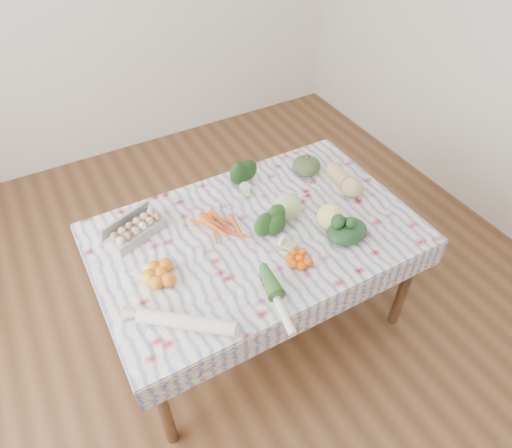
% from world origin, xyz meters
% --- Properties ---
extents(ground, '(4.50, 4.50, 0.00)m').
position_xyz_m(ground, '(0.00, 0.00, 0.00)').
color(ground, brown).
rests_on(ground, ground).
extents(dining_table, '(1.60, 1.00, 0.75)m').
position_xyz_m(dining_table, '(0.00, 0.00, 0.68)').
color(dining_table, brown).
rests_on(dining_table, ground).
extents(tablecloth, '(1.66, 1.06, 0.01)m').
position_xyz_m(tablecloth, '(0.00, 0.00, 0.76)').
color(tablecloth, silver).
rests_on(tablecloth, dining_table).
extents(egg_carton, '(0.32, 0.22, 0.08)m').
position_xyz_m(egg_carton, '(-0.54, 0.27, 0.80)').
color(egg_carton, '#A5A6A1').
rests_on(egg_carton, tablecloth).
extents(carrot_bunch, '(0.29, 0.27, 0.04)m').
position_xyz_m(carrot_bunch, '(-0.15, 0.10, 0.78)').
color(carrot_bunch, '#EC5B1B').
rests_on(carrot_bunch, tablecloth).
extents(kale_bunch, '(0.19, 0.18, 0.14)m').
position_xyz_m(kale_bunch, '(0.12, 0.36, 0.83)').
color(kale_bunch, '#183915').
rests_on(kale_bunch, tablecloth).
extents(kabocha_squash, '(0.17, 0.17, 0.11)m').
position_xyz_m(kabocha_squash, '(0.51, 0.29, 0.82)').
color(kabocha_squash, '#3B512A').
rests_on(kabocha_squash, tablecloth).
extents(cabbage, '(0.15, 0.15, 0.15)m').
position_xyz_m(cabbage, '(0.20, 0.02, 0.84)').
color(cabbage, '#B4CE8B').
rests_on(cabbage, tablecloth).
extents(butternut_squash, '(0.14, 0.27, 0.12)m').
position_xyz_m(butternut_squash, '(0.62, 0.07, 0.82)').
color(butternut_squash, tan).
rests_on(butternut_squash, tablecloth).
extents(orange_cluster, '(0.26, 0.26, 0.07)m').
position_xyz_m(orange_cluster, '(-0.54, -0.05, 0.80)').
color(orange_cluster, orange).
rests_on(orange_cluster, tablecloth).
extents(broccoli, '(0.21, 0.21, 0.11)m').
position_xyz_m(broccoli, '(0.04, -0.11, 0.82)').
color(broccoli, '#1F4F1B').
rests_on(broccoli, tablecloth).
extents(mandarin_cluster, '(0.18, 0.18, 0.05)m').
position_xyz_m(mandarin_cluster, '(0.08, -0.28, 0.79)').
color(mandarin_cluster, '#FF5705').
rests_on(mandarin_cluster, tablecloth).
extents(grapefruit, '(0.15, 0.15, 0.14)m').
position_xyz_m(grapefruit, '(0.36, -0.15, 0.83)').
color(grapefruit, '#F0F37B').
rests_on(grapefruit, tablecloth).
extents(spinach_bag, '(0.25, 0.22, 0.10)m').
position_xyz_m(spinach_bag, '(0.38, -0.26, 0.81)').
color(spinach_bag, black).
rests_on(spinach_bag, tablecloth).
extents(daikon, '(0.39, 0.33, 0.06)m').
position_xyz_m(daikon, '(-0.54, -0.36, 0.79)').
color(daikon, white).
rests_on(daikon, tablecloth).
extents(leek, '(0.11, 0.37, 0.04)m').
position_xyz_m(leek, '(-0.14, -0.44, 0.78)').
color(leek, silver).
rests_on(leek, tablecloth).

